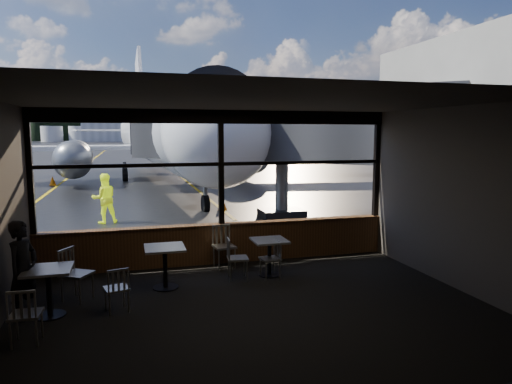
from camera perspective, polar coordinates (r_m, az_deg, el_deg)
name	(u,v)px	position (r m, az deg, el deg)	size (l,w,h in m)	color
ground_plane	(135,145)	(130.17, -14.88, 5.71)	(520.00, 520.00, 0.00)	black
carpet_floor	(257,310)	(7.97, 0.14, -14.55)	(8.00, 6.00, 0.01)	black
ceiling	(257,101)	(7.42, 0.15, 11.34)	(8.00, 6.00, 0.04)	#38332D
wall_right	(462,199)	(9.40, 24.30, -0.85)	(0.04, 6.00, 3.50)	#453D37
wall_back	(338,255)	(4.75, 10.17, -7.77)	(8.00, 0.04, 3.50)	#453D37
window_sill	(222,244)	(10.62, -4.31, -6.49)	(8.00, 0.28, 0.90)	#502F18
window_header	(220,117)	(10.33, -4.46, 9.34)	(8.00, 0.18, 0.30)	black
mullion_left	(30,172)	(10.33, -26.44, 2.22)	(0.12, 0.12, 2.60)	black
mullion_centre	(221,168)	(10.35, -4.40, 2.96)	(0.12, 0.12, 2.60)	black
mullion_right	(377,165)	(11.77, 14.84, 3.26)	(0.12, 0.12, 2.60)	black
window_transom	(221,164)	(10.34, -4.41, 3.52)	(8.00, 0.10, 0.08)	black
airliner	(162,93)	(29.57, -11.73, 12.08)	(30.16, 36.19, 11.06)	white
jet_bridge	(289,149)	(16.61, 4.11, 5.39)	(9.13, 11.16, 4.87)	#272729
cafe_table_near	(269,258)	(9.69, 1.69, -8.20)	(0.71, 0.71, 0.78)	#A5A198
cafe_table_mid	(165,268)	(9.08, -11.29, -9.26)	(0.75, 0.75, 0.83)	#ABA59D
cafe_table_left	(49,293)	(8.32, -24.45, -11.38)	(0.74, 0.74, 0.81)	#A29D95
chair_near_e	(270,259)	(9.54, 1.76, -8.40)	(0.43, 0.43, 0.79)	beige
chair_near_w	(238,259)	(9.43, -2.31, -8.33)	(0.48, 0.48, 0.87)	#ABA79B
chair_near_n	(224,247)	(10.23, -3.99, -6.87)	(0.52, 0.52, 0.95)	beige
chair_mid_s	(116,289)	(8.14, -17.05, -11.51)	(0.43, 0.43, 0.79)	#B2ACA0
chair_mid_w	(77,275)	(8.87, -21.48, -9.59)	(0.52, 0.52, 0.95)	#AEA89D
chair_left_s	(26,315)	(7.42, -26.83, -13.58)	(0.47, 0.47, 0.86)	beige
passenger	(23,270)	(8.30, -27.10, -8.68)	(0.59, 0.39, 1.61)	black
ground_crew	(104,198)	(16.07, -18.43, -0.77)	(0.81, 0.63, 1.66)	#BFF219
cone_nose	(222,204)	(17.92, -4.24, -1.45)	(0.38, 0.38, 0.53)	orange
cone_wing	(53,181)	(29.04, -24.09, 1.30)	(0.39, 0.39, 0.55)	#F34307
terminal_annex	(499,133)	(17.43, 28.11, 6.51)	(5.00, 7.00, 6.00)	gray
hangar_mid	(132,129)	(195.14, -15.24, 7.61)	(38.00, 15.00, 10.00)	silver
hangar_right	(276,127)	(198.10, 2.58, 8.13)	(50.00, 20.00, 12.00)	silver
fuel_tank_a	(52,134)	(194.15, -24.16, 6.64)	(8.00, 8.00, 6.00)	silver
fuel_tank_b	(79,134)	(192.96, -21.20, 6.79)	(8.00, 8.00, 6.00)	silver
fuel_tank_c	(106,134)	(192.28, -18.21, 6.91)	(8.00, 8.00, 6.00)	silver
treeline	(131,127)	(220.15, -15.31, 7.80)	(360.00, 3.00, 12.00)	black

